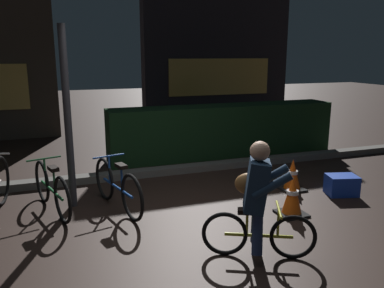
{
  "coord_description": "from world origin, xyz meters",
  "views": [
    {
      "loc": [
        -1.53,
        -4.24,
        2.08
      ],
      "look_at": [
        0.2,
        0.6,
        0.9
      ],
      "focal_mm": 36.66,
      "sensor_mm": 36.0,
      "label": 1
    }
  ],
  "objects_px": {
    "cyclist": "(257,199)",
    "traffic_cone_near": "(292,196)",
    "street_post": "(68,119)",
    "parked_bike_center_right": "(117,187)",
    "traffic_cone_far": "(293,175)",
    "parked_bike_center_left": "(52,189)",
    "blue_crate": "(342,185)"
  },
  "relations": [
    {
      "from": "parked_bike_center_left",
      "to": "cyclist",
      "type": "bearing_deg",
      "value": -150.83
    },
    {
      "from": "traffic_cone_far",
      "to": "cyclist",
      "type": "relative_size",
      "value": 0.4
    },
    {
      "from": "traffic_cone_near",
      "to": "cyclist",
      "type": "distance_m",
      "value": 1.32
    },
    {
      "from": "street_post",
      "to": "cyclist",
      "type": "height_order",
      "value": "street_post"
    },
    {
      "from": "street_post",
      "to": "blue_crate",
      "type": "relative_size",
      "value": 5.6
    },
    {
      "from": "parked_bike_center_left",
      "to": "traffic_cone_near",
      "type": "height_order",
      "value": "parked_bike_center_left"
    },
    {
      "from": "street_post",
      "to": "parked_bike_center_right",
      "type": "bearing_deg",
      "value": -30.41
    },
    {
      "from": "street_post",
      "to": "traffic_cone_near",
      "type": "bearing_deg",
      "value": -25.65
    },
    {
      "from": "parked_bike_center_left",
      "to": "parked_bike_center_right",
      "type": "xyz_separation_m",
      "value": [
        0.84,
        -0.21,
        0.01
      ]
    },
    {
      "from": "parked_bike_center_left",
      "to": "traffic_cone_far",
      "type": "distance_m",
      "value": 3.56
    },
    {
      "from": "street_post",
      "to": "traffic_cone_near",
      "type": "height_order",
      "value": "street_post"
    },
    {
      "from": "parked_bike_center_left",
      "to": "traffic_cone_near",
      "type": "xyz_separation_m",
      "value": [
        2.98,
        -1.18,
        -0.06
      ]
    },
    {
      "from": "parked_bike_center_right",
      "to": "traffic_cone_far",
      "type": "relative_size",
      "value": 3.03
    },
    {
      "from": "street_post",
      "to": "cyclist",
      "type": "bearing_deg",
      "value": -50.6
    },
    {
      "from": "parked_bike_center_right",
      "to": "traffic_cone_far",
      "type": "xyz_separation_m",
      "value": [
        2.7,
        -0.13,
        -0.09
      ]
    },
    {
      "from": "traffic_cone_near",
      "to": "traffic_cone_far",
      "type": "xyz_separation_m",
      "value": [
        0.56,
        0.83,
        -0.02
      ]
    },
    {
      "from": "parked_bike_center_right",
      "to": "blue_crate",
      "type": "height_order",
      "value": "parked_bike_center_right"
    },
    {
      "from": "parked_bike_center_right",
      "to": "traffic_cone_far",
      "type": "height_order",
      "value": "parked_bike_center_right"
    },
    {
      "from": "parked_bike_center_left",
      "to": "cyclist",
      "type": "distance_m",
      "value": 2.83
    },
    {
      "from": "traffic_cone_far",
      "to": "street_post",
      "type": "bearing_deg",
      "value": 171.89
    },
    {
      "from": "cyclist",
      "to": "street_post",
      "type": "bearing_deg",
      "value": 155.39
    },
    {
      "from": "traffic_cone_near",
      "to": "blue_crate",
      "type": "xyz_separation_m",
      "value": [
        1.14,
        0.4,
        -0.11
      ]
    },
    {
      "from": "parked_bike_center_right",
      "to": "cyclist",
      "type": "bearing_deg",
      "value": -161.22
    },
    {
      "from": "street_post",
      "to": "traffic_cone_far",
      "type": "xyz_separation_m",
      "value": [
        3.27,
        -0.47,
        -0.99
      ]
    },
    {
      "from": "cyclist",
      "to": "traffic_cone_near",
      "type": "bearing_deg",
      "value": 65.27
    },
    {
      "from": "parked_bike_center_right",
      "to": "blue_crate",
      "type": "bearing_deg",
      "value": -114.21
    },
    {
      "from": "parked_bike_center_right",
      "to": "cyclist",
      "type": "height_order",
      "value": "cyclist"
    },
    {
      "from": "street_post",
      "to": "traffic_cone_far",
      "type": "relative_size",
      "value": 4.97
    },
    {
      "from": "traffic_cone_near",
      "to": "cyclist",
      "type": "xyz_separation_m",
      "value": [
        -0.98,
        -0.8,
        0.37
      ]
    },
    {
      "from": "traffic_cone_near",
      "to": "blue_crate",
      "type": "relative_size",
      "value": 1.23
    },
    {
      "from": "parked_bike_center_left",
      "to": "traffic_cone_far",
      "type": "bearing_deg",
      "value": -111.67
    },
    {
      "from": "parked_bike_center_left",
      "to": "blue_crate",
      "type": "distance_m",
      "value": 4.2
    }
  ]
}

